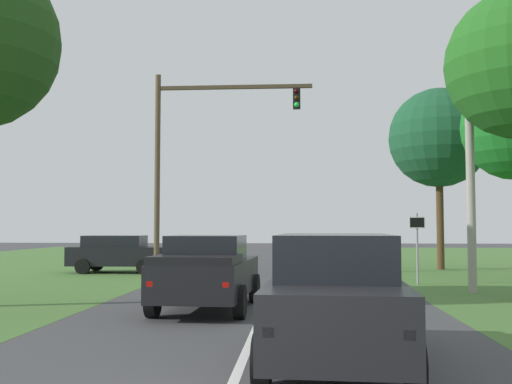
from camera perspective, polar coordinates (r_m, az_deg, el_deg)
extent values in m
plane|color=#424244|center=(16.75, 0.94, -10.69)|extent=(120.00, 120.00, 0.00)
cube|color=black|center=(9.60, 7.59, -11.07)|extent=(2.22, 5.00, 0.98)
cube|color=black|center=(9.76, 7.54, -6.04)|extent=(1.89, 3.12, 0.68)
cube|color=red|center=(7.23, 1.22, -13.28)|extent=(0.14, 0.07, 0.12)
cube|color=red|center=(7.25, 14.49, -13.14)|extent=(0.14, 0.07, 0.12)
cylinder|color=black|center=(11.21, 2.29, -12.50)|extent=(0.27, 0.73, 0.72)
cylinder|color=black|center=(11.23, 12.70, -12.41)|extent=(0.27, 0.73, 0.72)
cylinder|color=black|center=(8.23, 0.57, -15.87)|extent=(0.27, 0.73, 0.72)
cylinder|color=black|center=(8.26, 14.95, -15.72)|extent=(0.27, 0.73, 0.72)
cube|color=black|center=(15.66, -4.59, -8.12)|extent=(2.27, 5.00, 0.87)
cube|color=black|center=(15.37, -4.75, -5.38)|extent=(1.90, 1.94, 0.65)
cube|color=black|center=(14.13, -5.74, -6.46)|extent=(2.04, 1.94, 0.20)
cube|color=red|center=(13.50, -10.14, -8.67)|extent=(0.14, 0.07, 0.12)
cube|color=red|center=(13.13, -2.90, -8.87)|extent=(0.14, 0.07, 0.12)
cylinder|color=black|center=(17.40, -7.04, -9.06)|extent=(0.28, 0.81, 0.80)
cylinder|color=black|center=(17.05, -0.14, -9.21)|extent=(0.28, 0.81, 0.80)
cylinder|color=black|center=(14.47, -9.86, -10.22)|extent=(0.28, 0.81, 0.80)
cylinder|color=black|center=(14.04, -1.55, -10.47)|extent=(0.28, 0.81, 0.80)
cylinder|color=brown|center=(26.47, -9.44, 1.67)|extent=(0.24, 0.24, 8.86)
cube|color=#4C3D2B|center=(26.50, -2.07, 10.01)|extent=(6.80, 0.16, 0.16)
cube|color=black|center=(26.24, 3.92, 8.92)|extent=(0.32, 0.28, 0.90)
sphere|color=black|center=(26.16, 3.91, 9.63)|extent=(0.22, 0.22, 0.22)
sphere|color=black|center=(26.09, 3.92, 8.99)|extent=(0.22, 0.22, 0.22)
sphere|color=#1ED83F|center=(26.03, 3.92, 8.34)|extent=(0.22, 0.22, 0.22)
cylinder|color=gray|center=(23.08, 15.19, -5.25)|extent=(0.08, 0.08, 2.65)
cube|color=white|center=(23.04, 15.17, -2.84)|extent=(0.60, 0.03, 0.44)
cube|color=black|center=(23.02, 15.18, -2.83)|extent=(0.52, 0.01, 0.36)
cylinder|color=#4C351E|center=(31.30, 17.23, -2.75)|extent=(0.36, 0.36, 4.76)
sphere|color=#1A4F2E|center=(31.62, 17.10, 4.99)|extent=(5.01, 5.01, 5.01)
cube|color=black|center=(28.62, -12.95, -5.99)|extent=(4.55, 2.00, 0.87)
cube|color=black|center=(28.66, -13.37, -4.60)|extent=(2.74, 1.74, 0.52)
cube|color=red|center=(27.32, -8.89, -6.08)|extent=(0.06, 0.14, 0.12)
cube|color=red|center=(28.86, -8.23, -5.93)|extent=(0.06, 0.14, 0.12)
cylinder|color=black|center=(28.15, -16.27, -6.87)|extent=(0.68, 0.24, 0.68)
cylinder|color=black|center=(29.98, -15.04, -6.67)|extent=(0.68, 0.24, 0.68)
cylinder|color=black|center=(27.36, -10.68, -7.06)|extent=(0.68, 0.24, 0.68)
cylinder|color=black|center=(29.23, -9.77, -6.82)|extent=(0.68, 0.24, 0.68)
cylinder|color=#9E998E|center=(20.69, 19.84, 2.21)|extent=(0.28, 0.28, 8.15)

